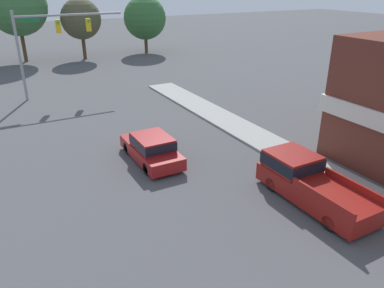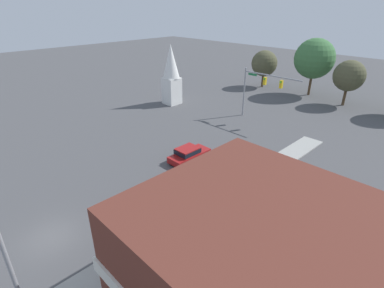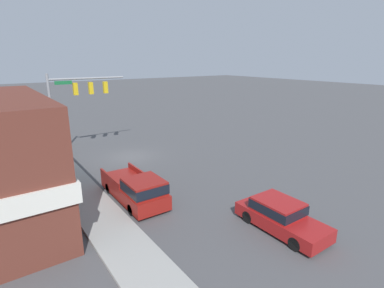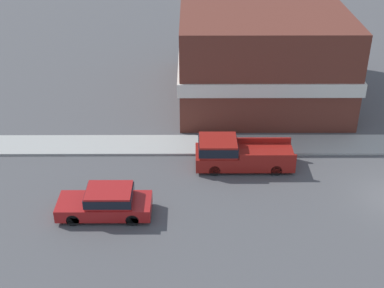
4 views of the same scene
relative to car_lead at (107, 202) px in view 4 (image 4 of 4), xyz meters
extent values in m
cube|color=#9E9E99|center=(7.11, -15.32, -0.73)|extent=(2.40, 60.00, 0.14)
cylinder|color=black|center=(-0.86, 1.60, -0.47)|extent=(0.22, 0.66, 0.66)
cylinder|color=black|center=(0.86, 1.60, -0.47)|extent=(0.22, 0.66, 0.66)
cylinder|color=black|center=(-0.86, -1.36, -0.47)|extent=(0.22, 0.66, 0.66)
cylinder|color=black|center=(0.86, -1.36, -0.47)|extent=(0.22, 0.66, 0.66)
cube|color=maroon|center=(0.00, 0.12, -0.28)|extent=(1.94, 4.77, 0.68)
cube|color=maroon|center=(0.00, -0.17, 0.40)|extent=(1.78, 2.29, 0.68)
cube|color=black|center=(0.00, -0.17, 0.40)|extent=(1.80, 2.38, 0.47)
cylinder|color=black|center=(3.72, -5.66, -0.47)|extent=(0.22, 0.66, 0.66)
cylinder|color=black|center=(5.60, -5.66, -0.47)|extent=(0.22, 0.66, 0.66)
cylinder|color=black|center=(3.72, -9.20, -0.47)|extent=(0.22, 0.66, 0.66)
cylinder|color=black|center=(5.60, -9.20, -0.47)|extent=(0.22, 0.66, 0.66)
cube|color=maroon|center=(4.66, -7.43, -0.19)|extent=(2.10, 5.71, 0.85)
cube|color=maroon|center=(4.66, -5.86, 0.62)|extent=(1.99, 2.17, 0.78)
cube|color=black|center=(4.66, -5.86, 0.62)|extent=(2.01, 2.26, 0.54)
cube|color=maroon|center=(3.67, -8.67, 0.41)|extent=(0.12, 3.24, 0.35)
cube|color=maroon|center=(5.65, -8.67, 0.41)|extent=(0.12, 3.24, 0.35)
cube|color=brown|center=(15.40, -9.41, 2.52)|extent=(13.18, 11.65, 6.64)
cube|color=silver|center=(15.40, -9.41, 2.25)|extent=(13.48, 11.95, 0.90)
camera|label=1|loc=(-7.04, -17.39, 8.36)|focal=35.00mm
camera|label=2|loc=(20.50, -19.76, 14.71)|focal=28.00mm
camera|label=3|loc=(11.49, 8.55, 7.62)|focal=28.00mm
camera|label=4|loc=(-22.19, -4.27, 15.96)|focal=50.00mm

